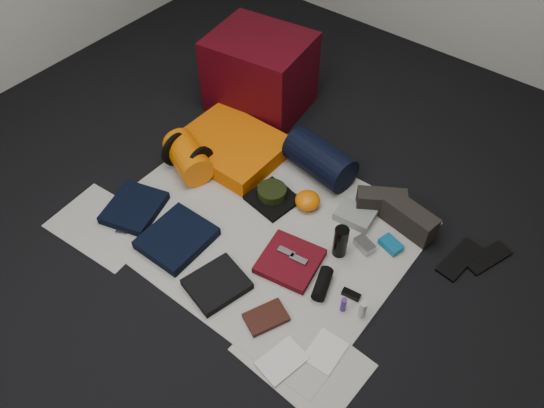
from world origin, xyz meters
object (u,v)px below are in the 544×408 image
Objects in this scene: red_cabinet at (260,73)px; stuff_sack at (188,157)px; sleeping_pad at (232,146)px; paperback_book at (266,317)px; navy_duffel at (320,159)px; water_bottle at (341,241)px; compact_camera at (364,245)px.

red_cabinet is 0.80m from stuff_sack.
sleeping_pad is 1.21m from paperback_book.
red_cabinet is at bearing 154.30° from paperback_book.
navy_duffel reaches higher than water_bottle.
paperback_book is at bearing -83.49° from compact_camera.
stuff_sack is 2.95× the size of compact_camera.
compact_camera is at bearing -6.87° from sleeping_pad.
sleeping_pad is at bearing -167.89° from compact_camera.
navy_duffel reaches higher than sleeping_pad.
navy_duffel is 0.62m from compact_camera.
red_cabinet is at bearing 165.62° from navy_duffel.
sleeping_pad reaches higher than paperback_book.
paperback_book is (1.09, -1.31, -0.24)m from red_cabinet.
navy_duffel is 3.77× the size of compact_camera.
red_cabinet is 1.38m from water_bottle.
stuff_sack is at bearing -134.82° from navy_duffel.
navy_duffel is at bearing 134.95° from water_bottle.
compact_camera is (1.17, 0.15, -0.08)m from stuff_sack.
sleeping_pad is at bearing -150.80° from navy_duffel.
water_bottle is at bearing 1.77° from stuff_sack.
compact_camera is (0.09, 0.11, -0.07)m from water_bottle.
compact_camera is (1.24, -0.64, -0.23)m from red_cabinet.
red_cabinet reaches higher than stuff_sack.
red_cabinet is 1.41m from compact_camera.
stuff_sack is at bearing -93.41° from red_cabinet.
water_bottle reaches higher than paperback_book.
compact_camera is at bearing 51.62° from water_bottle.
navy_duffel reaches higher than paperback_book.
paperback_book is (1.02, -0.52, -0.09)m from stuff_sack.
red_cabinet reaches higher than navy_duffel.
stuff_sack is (0.06, -0.78, -0.16)m from red_cabinet.
red_cabinet is at bearing 146.88° from water_bottle.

